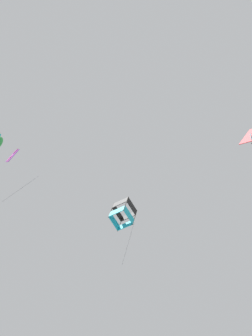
# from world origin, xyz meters

# --- Properties ---
(kite_box_highest) EXTENTS (2.16, 2.15, 6.08)m
(kite_box_highest) POSITION_xyz_m (5.62, -1.62, 33.00)
(kite_box_highest) COLOR black
(kite_diamond_far_centre) EXTENTS (3.28, 2.58, 7.81)m
(kite_diamond_far_centre) POSITION_xyz_m (6.40, 6.55, 37.15)
(kite_diamond_far_centre) COLOR purple
(kite_diamond_low_drifter) EXTENTS (2.05, 1.07, 8.28)m
(kite_diamond_low_drifter) POSITION_xyz_m (-3.20, -6.40, 32.36)
(kite_diamond_low_drifter) COLOR red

